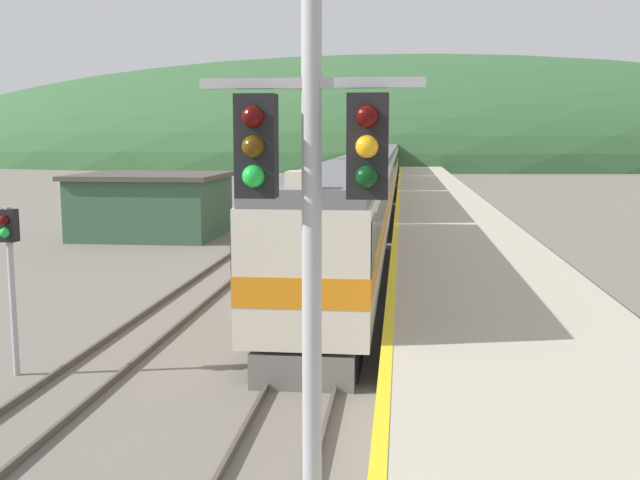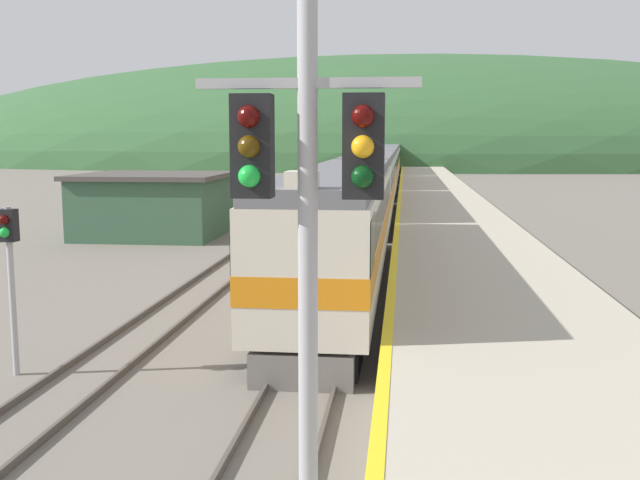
% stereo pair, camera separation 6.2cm
% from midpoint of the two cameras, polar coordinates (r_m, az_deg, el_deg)
% --- Properties ---
extents(track_main, '(1.52, 180.00, 0.16)m').
position_cam_midpoint_polar(track_main, '(73.97, 4.65, 3.81)').
color(track_main, '#4C443D').
rests_on(track_main, ground).
extents(track_siding, '(1.52, 180.00, 0.16)m').
position_cam_midpoint_polar(track_siding, '(74.26, 0.93, 3.85)').
color(track_siding, '#4C443D').
rests_on(track_siding, ground).
extents(platform, '(6.00, 140.00, 1.04)m').
position_cam_midpoint_polar(platform, '(54.03, 9.00, 2.71)').
color(platform, '#B2A893').
rests_on(platform, ground).
extents(distant_hills, '(216.16, 97.27, 42.99)m').
position_cam_midpoint_polar(distant_hills, '(157.30, 5.53, 5.91)').
color(distant_hills, '#335B33').
rests_on(distant_hills, ground).
extents(station_shed, '(7.57, 7.27, 3.35)m').
position_cam_midpoint_polar(station_shed, '(40.95, -12.65, 2.65)').
color(station_shed, '#385B42').
rests_on(station_shed, ground).
extents(express_train_lead_car, '(2.90, 21.01, 4.58)m').
position_cam_midpoint_polar(express_train_lead_car, '(25.37, 1.54, 1.14)').
color(express_train_lead_car, black).
rests_on(express_train_lead_car, ground).
extents(carriage_second, '(2.89, 22.10, 4.22)m').
position_cam_midpoint_polar(carriage_second, '(47.92, 3.78, 4.28)').
color(carriage_second, black).
rests_on(carriage_second, ground).
extents(carriage_third, '(2.89, 22.10, 4.22)m').
position_cam_midpoint_polar(carriage_third, '(70.85, 4.60, 5.43)').
color(carriage_third, black).
rests_on(carriage_third, ground).
extents(carriage_fourth, '(2.89, 22.10, 4.22)m').
position_cam_midpoint_polar(carriage_fourth, '(93.80, 5.02, 6.02)').
color(carriage_fourth, black).
rests_on(carriage_fourth, ground).
extents(carriage_fifth, '(2.89, 22.10, 4.22)m').
position_cam_midpoint_polar(carriage_fifth, '(116.77, 5.27, 6.37)').
color(carriage_fifth, black).
rests_on(carriage_fifth, ground).
extents(signal_mast_main, '(2.20, 0.42, 6.70)m').
position_cam_midpoint_polar(signal_mast_main, '(7.42, -0.89, 0.77)').
color(signal_mast_main, '#9E9EA3').
rests_on(signal_mast_main, ground).
extents(signal_post_siding, '(0.36, 0.42, 3.77)m').
position_cam_midpoint_polar(signal_post_siding, '(17.69, -22.66, -1.09)').
color(signal_post_siding, '#9E9EA3').
rests_on(signal_post_siding, ground).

